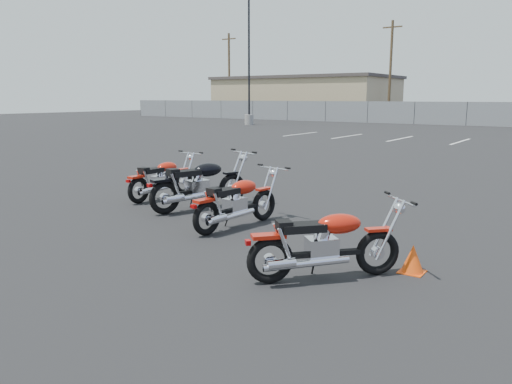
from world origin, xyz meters
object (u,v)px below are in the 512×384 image
Objects in this scene: motorcycle_front_red at (162,179)px; motorcycle_second_black at (200,184)px; motorcycle_third_red at (237,202)px; motorcycle_rear_red at (325,244)px.

motorcycle_second_black is at bearing -13.53° from motorcycle_front_red.
motorcycle_rear_red is at bearing -30.08° from motorcycle_third_red.
motorcycle_second_black is at bearing 153.45° from motorcycle_third_red.
motorcycle_rear_red reaches higher than motorcycle_third_red.
motorcycle_third_red is (1.44, -0.72, -0.06)m from motorcycle_second_black.
motorcycle_front_red is 0.99× the size of motorcycle_third_red.
motorcycle_rear_red is at bearing -28.75° from motorcycle_second_black.
motorcycle_front_red is 5.63m from motorcycle_rear_red.
motorcycle_second_black is (1.35, -0.33, 0.07)m from motorcycle_front_red.
motorcycle_second_black is 1.61m from motorcycle_third_red.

